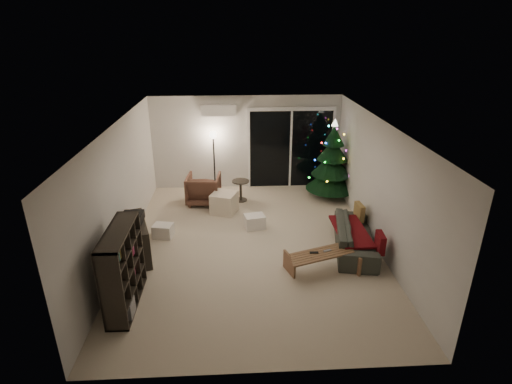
% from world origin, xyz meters
% --- Properties ---
extents(room, '(6.50, 7.51, 2.60)m').
position_xyz_m(room, '(0.46, 1.49, 1.02)').
color(room, beige).
rests_on(room, ground).
extents(bookshelf, '(0.76, 1.37, 1.33)m').
position_xyz_m(bookshelf, '(-2.25, -1.73, 0.66)').
color(bookshelf, '#2A2520').
rests_on(bookshelf, floor).
extents(media_cabinet, '(0.79, 1.27, 0.75)m').
position_xyz_m(media_cabinet, '(-2.25, -0.30, 0.37)').
color(media_cabinet, '#2A2520').
rests_on(media_cabinet, floor).
extents(stereo, '(0.38, 0.45, 0.16)m').
position_xyz_m(stereo, '(-2.25, -0.30, 0.83)').
color(stereo, black).
rests_on(stereo, media_cabinet).
extents(armchair, '(0.87, 0.89, 0.75)m').
position_xyz_m(armchair, '(-1.11, 2.19, 0.37)').
color(armchair, brown).
rests_on(armchair, floor).
extents(ottoman, '(0.70, 0.70, 0.49)m').
position_xyz_m(ottoman, '(-0.59, 1.60, 0.25)').
color(ottoman, beige).
rests_on(ottoman, floor).
extents(cardboard_box_a, '(0.45, 0.37, 0.28)m').
position_xyz_m(cardboard_box_a, '(-1.86, 0.46, 0.14)').
color(cardboard_box_a, white).
rests_on(cardboard_box_a, floor).
extents(cardboard_box_b, '(0.49, 0.41, 0.30)m').
position_xyz_m(cardboard_box_b, '(0.10, 0.76, 0.15)').
color(cardboard_box_b, white).
rests_on(cardboard_box_b, floor).
extents(side_table, '(0.50, 0.50, 0.54)m').
position_xyz_m(side_table, '(-0.18, 2.28, 0.27)').
color(side_table, '#2A2520').
rests_on(side_table, floor).
extents(floor_lamp, '(0.25, 0.25, 1.58)m').
position_xyz_m(floor_lamp, '(-0.86, 2.94, 0.79)').
color(floor_lamp, black).
rests_on(floor_lamp, floor).
extents(sofa, '(1.08, 1.99, 0.55)m').
position_xyz_m(sofa, '(2.05, -0.24, 0.27)').
color(sofa, '#4F534B').
rests_on(sofa, floor).
extents(sofa_throw, '(0.59, 1.35, 0.05)m').
position_xyz_m(sofa_throw, '(1.95, -0.24, 0.40)').
color(sofa_throw, '#610C13').
rests_on(sofa_throw, sofa).
extents(cushion_a, '(0.14, 0.37, 0.36)m').
position_xyz_m(cushion_a, '(2.30, 0.41, 0.50)').
color(cushion_a, '#A38047').
rests_on(cushion_a, sofa).
extents(cushion_b, '(0.13, 0.37, 0.36)m').
position_xyz_m(cushion_b, '(2.30, -0.89, 0.50)').
color(cushion_b, '#610C13').
rests_on(cushion_b, sofa).
extents(coffee_table, '(1.31, 0.81, 0.39)m').
position_xyz_m(coffee_table, '(1.22, -1.01, 0.20)').
color(coffee_table, brown).
rests_on(coffee_table, floor).
extents(remote_a, '(0.15, 0.05, 0.02)m').
position_xyz_m(remote_a, '(1.07, -1.01, 0.40)').
color(remote_a, black).
rests_on(remote_a, coffee_table).
extents(remote_b, '(0.15, 0.09, 0.02)m').
position_xyz_m(remote_b, '(1.32, -0.96, 0.40)').
color(remote_b, slate).
rests_on(remote_b, coffee_table).
extents(christmas_tree, '(1.48, 1.48, 2.05)m').
position_xyz_m(christmas_tree, '(2.15, 2.39, 1.03)').
color(christmas_tree, black).
rests_on(christmas_tree, floor).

